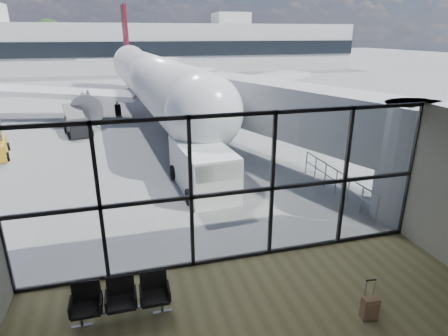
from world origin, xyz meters
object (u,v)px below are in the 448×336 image
seating_row (121,296)px  belt_loader (78,126)px  airliner (148,77)px  service_van (203,168)px  suitcase (370,308)px

seating_row → belt_loader: bearing=98.4°
seating_row → belt_loader: 18.86m
airliner → belt_loader: 8.95m
belt_loader → seating_row: bearing=-95.6°
seating_row → service_van: size_ratio=0.49×
seating_row → suitcase: (5.68, -1.68, -0.25)m
seating_row → service_van: 7.99m
service_van → belt_loader: service_van is taller
airliner → service_van: (0.78, -18.29, -1.94)m
suitcase → airliner: (-2.89, 27.11, 2.64)m
seating_row → belt_loader: belt_loader is taller
suitcase → service_van: 9.09m
suitcase → airliner: size_ratio=0.03×
belt_loader → service_van: bearing=-75.4°
airliner → service_van: airliner is taller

